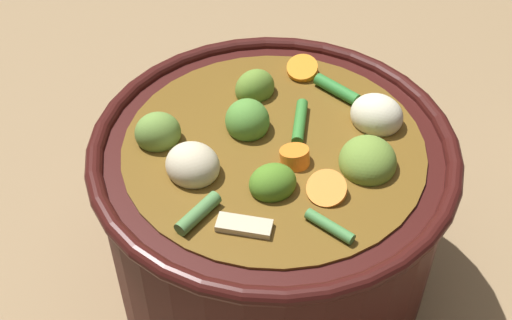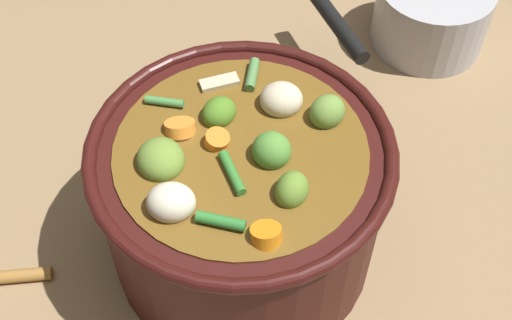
% 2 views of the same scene
% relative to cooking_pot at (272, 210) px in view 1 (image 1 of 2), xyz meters
% --- Properties ---
extents(ground_plane, '(1.10, 1.10, 0.00)m').
position_rel_cooking_pot_xyz_m(ground_plane, '(0.00, 0.00, -0.08)').
color(ground_plane, '#8C704C').
extents(cooking_pot, '(0.26, 0.26, 0.17)m').
position_rel_cooking_pot_xyz_m(cooking_pot, '(0.00, 0.00, 0.00)').
color(cooking_pot, '#38110F').
rests_on(cooking_pot, ground_plane).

